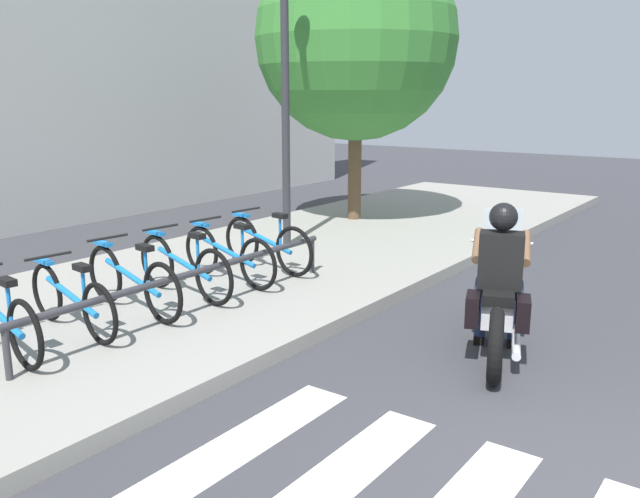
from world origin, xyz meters
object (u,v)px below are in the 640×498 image
bike_rack (194,275)px  motorcycle (498,303)px  bicycle_4 (228,255)px  bicycle_1 (71,299)px  bicycle_3 (184,267)px  bicycle_2 (132,281)px  bicycle_5 (267,244)px  tree_near_rack (356,39)px  street_lamp (285,65)px  rider (500,267)px

bike_rack → motorcycle: bearing=-65.5°
bicycle_4 → motorcycle: bearing=-86.8°
bicycle_1 → bicycle_3: 1.46m
bicycle_2 → bicycle_1: bearing=179.9°
bicycle_5 → tree_near_rack: bearing=16.4°
motorcycle → bicycle_5: 3.41m
bicycle_3 → bicycle_5: bearing=-0.0°
street_lamp → bicycle_4: bearing=-160.5°
motorcycle → bicycle_4: motorcycle is taller
bicycle_4 → bicycle_5: 0.73m
bicycle_4 → bicycle_5: bicycle_5 is taller
bicycle_4 → street_lamp: street_lamp is taller
bicycle_1 → tree_near_rack: tree_near_rack is taller
bicycle_1 → tree_near_rack: size_ratio=0.31×
motorcycle → bicycle_3: (-0.92, 3.37, 0.03)m
bicycle_1 → street_lamp: bearing=9.7°
bicycle_1 → bicycle_4: size_ratio=0.96×
bicycle_2 → bike_rack: 0.67m
bicycle_4 → bike_rack: size_ratio=0.40×
motorcycle → street_lamp: bearing=65.6°
tree_near_rack → bicycle_3: bearing=-168.0°
bicycle_2 → bicycle_5: 2.18m
rider → motorcycle: bearing=17.8°
bicycle_4 → street_lamp: bearing=19.5°
bicycle_2 → street_lamp: bearing=11.7°
rider → street_lamp: street_lamp is taller
bicycle_2 → street_lamp: size_ratio=0.37×
bike_rack → bicycle_5: bearing=16.9°
bicycle_4 → street_lamp: 3.18m
motorcycle → tree_near_rack: bearing=45.9°
motorcycle → bicycle_2: 3.75m
motorcycle → bicycle_5: size_ratio=1.36×
bicycle_4 → bicycle_2: bearing=-180.0°
rider → bicycle_2: 3.75m
bicycle_1 → tree_near_rack: 7.41m
motorcycle → bike_rack: size_ratio=0.52×
bicycle_3 → tree_near_rack: size_ratio=0.33×
bicycle_5 → street_lamp: street_lamp is taller
motorcycle → rider: size_ratio=1.52×
bicycle_2 → bicycle_4: size_ratio=1.02×
bicycle_3 → bike_rack: (-0.36, -0.55, 0.07)m
bicycle_5 → bicycle_2: bearing=180.0°
bike_rack → street_lamp: size_ratio=0.90×
bicycle_4 → bicycle_3: bearing=-180.0°
bicycle_1 → bicycle_5: 2.91m
bicycle_2 → bicycle_5: size_ratio=1.05×
bicycle_2 → bike_rack: (0.36, -0.55, 0.06)m
street_lamp → tree_near_rack: size_ratio=0.91×
rider → bicycle_4: rider is taller
street_lamp → bicycle_3: bearing=-165.4°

